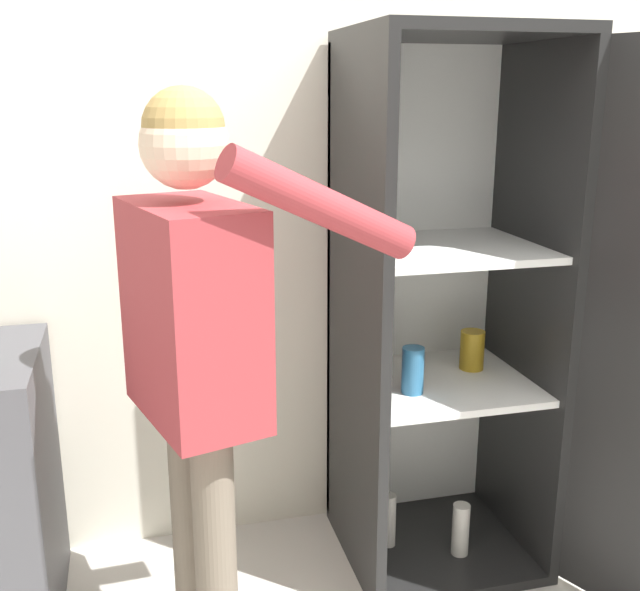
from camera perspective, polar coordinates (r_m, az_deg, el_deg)
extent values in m
cube|color=silver|center=(2.75, 2.91, 7.73)|extent=(7.00, 0.06, 2.55)
cube|color=black|center=(2.95, 8.66, -18.17)|extent=(0.66, 0.61, 0.04)
cube|color=black|center=(2.47, 10.43, 19.11)|extent=(0.66, 0.61, 0.04)
cube|color=white|center=(2.83, 7.13, 0.37)|extent=(0.66, 0.03, 1.76)
cube|color=black|center=(2.46, 2.79, -1.78)|extent=(0.04, 0.61, 1.76)
cube|color=black|center=(2.71, 15.53, -0.75)|extent=(0.03, 0.61, 1.76)
cube|color=white|center=(2.65, 9.22, -6.55)|extent=(0.59, 0.54, 0.02)
cube|color=white|center=(2.52, 9.68, 3.54)|extent=(0.59, 0.54, 0.02)
cylinder|color=#B78C1E|center=(2.74, 11.51, -4.09)|extent=(0.09, 0.09, 0.14)
cylinder|color=teal|center=(2.50, 7.08, -5.68)|extent=(0.07, 0.07, 0.16)
cylinder|color=beige|center=(2.83, 10.66, -17.11)|extent=(0.06, 0.06, 0.19)
cylinder|color=beige|center=(2.84, 5.28, -16.66)|extent=(0.05, 0.05, 0.20)
cylinder|color=maroon|center=(2.56, 4.68, -5.18)|extent=(0.07, 0.07, 0.15)
cylinder|color=#726656|center=(2.33, -9.74, -17.09)|extent=(0.11, 0.11, 0.80)
cylinder|color=#726656|center=(2.18, -7.94, -19.40)|extent=(0.11, 0.11, 0.80)
cube|color=#9E3338|center=(1.96, -9.70, -1.29)|extent=(0.37, 0.50, 0.57)
sphere|color=beige|center=(1.89, -10.29, 11.26)|extent=(0.22, 0.22, 0.22)
sphere|color=#AD894C|center=(1.88, -10.35, 12.43)|extent=(0.20, 0.20, 0.20)
cylinder|color=#9E3338|center=(2.20, -12.00, -0.36)|extent=(0.09, 0.09, 0.53)
cylinder|color=#9E3338|center=(1.78, 0.14, 6.85)|extent=(0.53, 0.23, 0.31)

